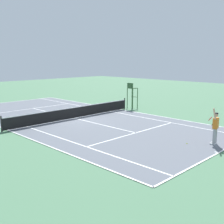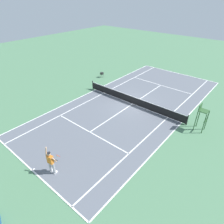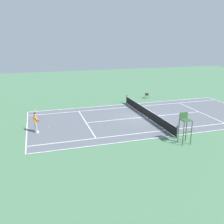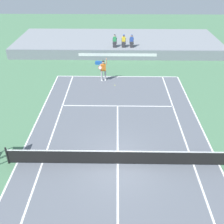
{
  "view_description": "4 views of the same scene",
  "coord_description": "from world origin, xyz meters",
  "px_view_note": "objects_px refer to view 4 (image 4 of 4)",
  "views": [
    {
      "loc": [
        13.45,
        17.66,
        4.71
      ],
      "look_at": [
        -0.37,
        3.87,
        1.0
      ],
      "focal_mm": 45.08,
      "sensor_mm": 36.0,
      "label": 1
    },
    {
      "loc": [
        -10.0,
        15.39,
        10.36
      ],
      "look_at": [
        -0.37,
        3.87,
        1.0
      ],
      "focal_mm": 31.24,
      "sensor_mm": 36.0,
      "label": 2
    },
    {
      "loc": [
        -22.79,
        10.76,
        8.0
      ],
      "look_at": [
        -0.37,
        3.87,
        1.0
      ],
      "focal_mm": 40.19,
      "sensor_mm": 36.0,
      "label": 3
    },
    {
      "loc": [
        -0.12,
        -11.27,
        10.04
      ],
      "look_at": [
        -0.37,
        3.87,
        1.0
      ],
      "focal_mm": 43.82,
      "sensor_mm": 36.0,
      "label": 4
    }
  ],
  "objects_px": {
    "spectator_seated_1": "(124,41)",
    "tennis_ball": "(115,85)",
    "equipment_bag": "(100,63)",
    "spectator_seated_2": "(132,41)",
    "tennis_player": "(103,70)",
    "spectator_seated_0": "(115,41)"
  },
  "relations": [
    {
      "from": "spectator_seated_2",
      "to": "tennis_player",
      "type": "xyz_separation_m",
      "value": [
        -2.73,
        -6.34,
        -0.69
      ]
    },
    {
      "from": "tennis_ball",
      "to": "spectator_seated_0",
      "type": "bearing_deg",
      "value": 90.74
    },
    {
      "from": "spectator_seated_1",
      "to": "spectator_seated_2",
      "type": "xyz_separation_m",
      "value": [
        0.85,
        0.0,
        0.0
      ]
    },
    {
      "from": "spectator_seated_0",
      "to": "tennis_player",
      "type": "distance_m",
      "value": 6.45
    },
    {
      "from": "equipment_bag",
      "to": "spectator_seated_0",
      "type": "bearing_deg",
      "value": 58.44
    },
    {
      "from": "spectator_seated_2",
      "to": "tennis_player",
      "type": "bearing_deg",
      "value": -113.28
    },
    {
      "from": "tennis_player",
      "to": "spectator_seated_2",
      "type": "bearing_deg",
      "value": 66.72
    },
    {
      "from": "spectator_seated_0",
      "to": "spectator_seated_2",
      "type": "xyz_separation_m",
      "value": [
        1.8,
        0.0,
        0.0
      ]
    },
    {
      "from": "equipment_bag",
      "to": "tennis_ball",
      "type": "bearing_deg",
      "value": -72.33
    },
    {
      "from": "tennis_ball",
      "to": "spectator_seated_2",
      "type": "bearing_deg",
      "value": 77.12
    },
    {
      "from": "spectator_seated_2",
      "to": "spectator_seated_1",
      "type": "bearing_deg",
      "value": 180.0
    },
    {
      "from": "spectator_seated_1",
      "to": "equipment_bag",
      "type": "relative_size",
      "value": 1.33
    },
    {
      "from": "spectator_seated_1",
      "to": "tennis_player",
      "type": "xyz_separation_m",
      "value": [
        -1.88,
        -6.34,
        -0.69
      ]
    },
    {
      "from": "spectator_seated_1",
      "to": "tennis_ball",
      "type": "height_order",
      "value": "spectator_seated_1"
    },
    {
      "from": "spectator_seated_0",
      "to": "equipment_bag",
      "type": "distance_m",
      "value": 3.24
    },
    {
      "from": "tennis_player",
      "to": "equipment_bag",
      "type": "distance_m",
      "value": 4.04
    },
    {
      "from": "tennis_player",
      "to": "tennis_ball",
      "type": "relative_size",
      "value": 30.63
    },
    {
      "from": "spectator_seated_1",
      "to": "tennis_ball",
      "type": "bearing_deg",
      "value": -96.56
    },
    {
      "from": "spectator_seated_2",
      "to": "equipment_bag",
      "type": "height_order",
      "value": "spectator_seated_2"
    },
    {
      "from": "tennis_ball",
      "to": "spectator_seated_1",
      "type": "bearing_deg",
      "value": 83.44
    },
    {
      "from": "tennis_ball",
      "to": "equipment_bag",
      "type": "xyz_separation_m",
      "value": [
        -1.59,
        5.0,
        0.13
      ]
    },
    {
      "from": "spectator_seated_2",
      "to": "tennis_player",
      "type": "distance_m",
      "value": 6.94
    }
  ]
}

